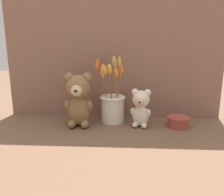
% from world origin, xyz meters
% --- Properties ---
extents(ground_plane, '(4.00, 4.00, 0.00)m').
position_xyz_m(ground_plane, '(0.00, 0.00, 0.00)').
color(ground_plane, brown).
extents(backdrop_wall, '(1.11, 0.02, 0.73)m').
position_xyz_m(backdrop_wall, '(0.00, 0.17, 0.37)').
color(backdrop_wall, '#845B4C').
rests_on(backdrop_wall, ground).
extents(teddy_bear_large, '(0.14, 0.13, 0.26)m').
position_xyz_m(teddy_bear_large, '(-0.16, 0.01, 0.13)').
color(teddy_bear_large, olive).
rests_on(teddy_bear_large, ground).
extents(teddy_bear_medium, '(0.10, 0.09, 0.18)m').
position_xyz_m(teddy_bear_medium, '(0.14, 0.01, 0.09)').
color(teddy_bear_medium, beige).
rests_on(teddy_bear_medium, ground).
extents(flower_vase, '(0.15, 0.15, 0.33)m').
position_xyz_m(flower_vase, '(-0.00, 0.07, 0.10)').
color(flower_vase, silver).
rests_on(flower_vase, ground).
extents(decorative_tin_tall, '(0.11, 0.11, 0.05)m').
position_xyz_m(decorative_tin_tall, '(0.31, 0.02, 0.03)').
color(decorative_tin_tall, '#993D33').
rests_on(decorative_tin_tall, ground).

